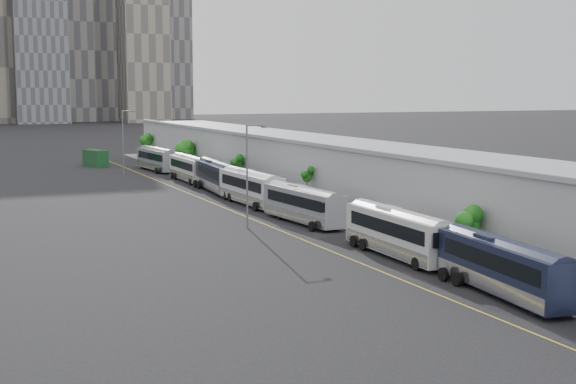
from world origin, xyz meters
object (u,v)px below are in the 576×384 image
bus_4 (251,190)px  shipping_container (95,158)px  bus_6 (190,171)px  bus_7 (157,161)px  suv (94,157)px  bus_1 (503,272)px  street_lamp_far (124,138)px  bus_5 (217,179)px  bus_3 (304,208)px  bus_2 (398,237)px  street_lamp_near (249,169)px

bus_4 → shipping_container: bus_4 is taller
bus_6 → bus_7: bus_7 is taller
bus_6 → bus_7: bearing=92.0°
suv → bus_1: bearing=-72.3°
suv → street_lamp_far: bearing=-75.4°
bus_1 → bus_5: (0.29, 56.88, 0.11)m
bus_3 → street_lamp_far: size_ratio=1.26×
bus_2 → bus_7: (-0.23, 72.87, 0.00)m
street_lamp_far → bus_7: bearing=34.0°
bus_6 → street_lamp_far: bearing=118.2°
bus_4 → street_lamp_near: street_lamp_near is taller
bus_7 → shipping_container: 13.85m
street_lamp_near → bus_3: bearing=4.4°
bus_7 → suv: (-6.12, 21.39, -0.78)m
bus_4 → bus_6: bus_4 is taller
bus_2 → bus_6: size_ratio=1.02×
street_lamp_near → bus_2: bearing=-70.8°
bus_2 → bus_3: bus_2 is taller
bus_5 → street_lamp_near: street_lamp_near is taller
shipping_container → street_lamp_far: bearing=-99.7°
bus_5 → suv: (-6.49, 50.07, -0.84)m
bus_3 → bus_5: bearing=85.1°
bus_6 → suv: 38.41m
bus_7 → shipping_container: bus_7 is taller
bus_5 → bus_6: bearing=94.0°
bus_6 → bus_7: size_ratio=0.97×
bus_1 → street_lamp_near: street_lamp_near is taller
shipping_container → suv: shipping_container is taller
bus_4 → street_lamp_near: bearing=-113.1°
street_lamp_near → bus_7: bearing=84.3°
bus_5 → street_lamp_far: (-6.40, 24.61, 3.97)m
bus_7 → shipping_container: bearing=119.0°
bus_6 → street_lamp_far: street_lamp_far is taller
bus_7 → bus_4: bearing=-94.5°
bus_6 → shipping_container: size_ratio=2.29×
bus_2 → street_lamp_near: bearing=110.4°
street_lamp_far → bus_1: bearing=-85.7°
shipping_container → suv: bearing=65.6°
bus_4 → bus_6: 25.30m
bus_4 → suv: 63.43m
bus_5 → bus_7: bus_5 is taller
bus_7 → bus_1: bearing=-94.5°
bus_4 → street_lamp_far: size_ratio=1.35×
bus_6 → street_lamp_near: (-6.12, -39.64, 3.97)m
bus_3 → suv: (-6.29, 77.02, -0.72)m
bus_7 → street_lamp_far: 8.32m
bus_7 → bus_5: bearing=-93.8°
suv → bus_3: bearing=-70.9°
bus_2 → bus_3: size_ratio=1.03×
street_lamp_near → suv: (-0.49, 77.46, -4.72)m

